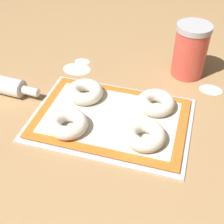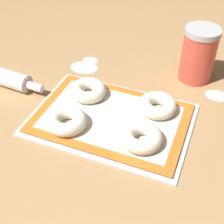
{
  "view_description": "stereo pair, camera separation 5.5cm",
  "coord_description": "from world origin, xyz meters",
  "px_view_note": "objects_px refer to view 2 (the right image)",
  "views": [
    {
      "loc": [
        0.17,
        -0.56,
        0.54
      ],
      "look_at": [
        0.0,
        0.01,
        0.03
      ],
      "focal_mm": 50.0,
      "sensor_mm": 36.0,
      "label": 1
    },
    {
      "loc": [
        0.22,
        -0.54,
        0.54
      ],
      "look_at": [
        0.0,
        0.01,
        0.03
      ],
      "focal_mm": 50.0,
      "sensor_mm": 36.0,
      "label": 2
    }
  ],
  "objects_px": {
    "bagel_front_right": "(141,137)",
    "bagel_back_right": "(157,105)",
    "bagel_front_left": "(67,121)",
    "flour_canister": "(198,54)",
    "bagel_back_left": "(88,90)",
    "baking_tray": "(112,119)"
  },
  "relations": [
    {
      "from": "bagel_front_right",
      "to": "bagel_back_right",
      "type": "relative_size",
      "value": 1.0
    },
    {
      "from": "bagel_front_left",
      "to": "flour_canister",
      "type": "height_order",
      "value": "flour_canister"
    },
    {
      "from": "bagel_front_right",
      "to": "bagel_back_right",
      "type": "xyz_separation_m",
      "value": [
        0.0,
        0.12,
        0.0
      ]
    },
    {
      "from": "bagel_front_left",
      "to": "bagel_back_left",
      "type": "xyz_separation_m",
      "value": [
        -0.0,
        0.13,
        0.0
      ]
    },
    {
      "from": "baking_tray",
      "to": "bagel_back_right",
      "type": "xyz_separation_m",
      "value": [
        0.1,
        0.07,
        0.02
      ]
    },
    {
      "from": "bagel_front_left",
      "to": "baking_tray",
      "type": "bearing_deg",
      "value": 38.13
    },
    {
      "from": "baking_tray",
      "to": "bagel_front_right",
      "type": "bearing_deg",
      "value": -30.95
    },
    {
      "from": "bagel_front_right",
      "to": "bagel_back_left",
      "type": "height_order",
      "value": "same"
    },
    {
      "from": "bagel_front_left",
      "to": "bagel_back_left",
      "type": "bearing_deg",
      "value": 91.53
    },
    {
      "from": "bagel_front_right",
      "to": "flour_canister",
      "type": "xyz_separation_m",
      "value": [
        0.06,
        0.33,
        0.05
      ]
    },
    {
      "from": "bagel_front_left",
      "to": "bagel_front_right",
      "type": "xyz_separation_m",
      "value": [
        0.19,
        0.01,
        0.0
      ]
    },
    {
      "from": "bagel_front_right",
      "to": "bagel_back_right",
      "type": "distance_m",
      "value": 0.13
    },
    {
      "from": "bagel_front_left",
      "to": "flour_canister",
      "type": "relative_size",
      "value": 0.62
    },
    {
      "from": "baking_tray",
      "to": "bagel_back_right",
      "type": "relative_size",
      "value": 4.04
    },
    {
      "from": "baking_tray",
      "to": "flour_canister",
      "type": "bearing_deg",
      "value": 59.35
    },
    {
      "from": "bagel_back_right",
      "to": "bagel_front_right",
      "type": "bearing_deg",
      "value": -91.84
    },
    {
      "from": "bagel_back_left",
      "to": "flour_canister",
      "type": "distance_m",
      "value": 0.33
    },
    {
      "from": "baking_tray",
      "to": "flour_canister",
      "type": "xyz_separation_m",
      "value": [
        0.16,
        0.27,
        0.08
      ]
    },
    {
      "from": "bagel_front_right",
      "to": "bagel_back_left",
      "type": "bearing_deg",
      "value": 148.34
    },
    {
      "from": "bagel_back_left",
      "to": "bagel_back_right",
      "type": "height_order",
      "value": "same"
    },
    {
      "from": "bagel_front_left",
      "to": "flour_canister",
      "type": "bearing_deg",
      "value": 53.68
    },
    {
      "from": "baking_tray",
      "to": "bagel_back_left",
      "type": "xyz_separation_m",
      "value": [
        -0.09,
        0.06,
        0.02
      ]
    }
  ]
}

